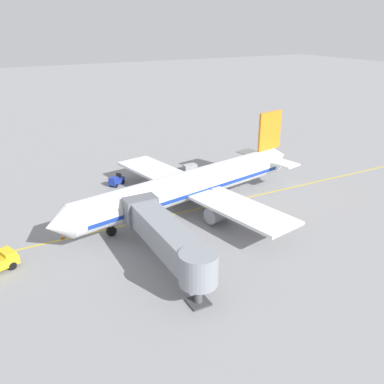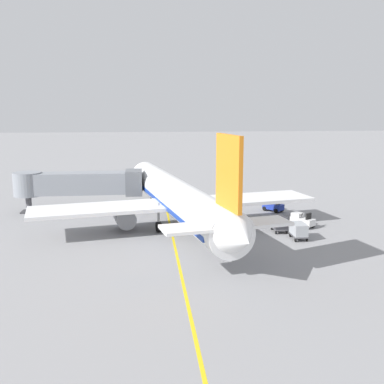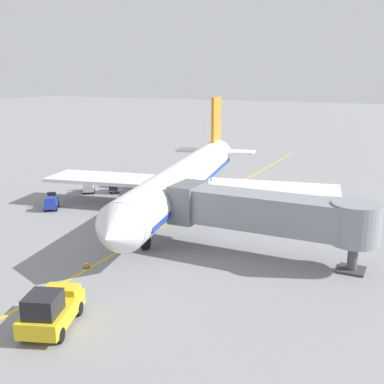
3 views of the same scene
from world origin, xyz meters
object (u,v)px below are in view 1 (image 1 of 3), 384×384
Objects in this scene: baggage_tug_lead at (116,181)px; safety_cone_nose_left at (63,236)px; baggage_tug_trailing at (159,170)px; baggage_cart_second_in_train at (190,168)px; baggage_cart_front at (177,173)px; jet_bridge at (167,237)px; parked_airliner at (190,185)px; ground_crew_wing_walker at (106,211)px.

baggage_tug_lead reaches higher than safety_cone_nose_left.
baggage_tug_trailing is 0.94× the size of baggage_cart_second_in_train.
baggage_cart_front is (-3.02, -1.65, 0.24)m from baggage_tug_trailing.
baggage_tug_trailing reaches higher than baggage_cart_front.
jet_bridge reaches higher than baggage_tug_lead.
parked_airliner is 12.76× the size of baggage_cart_second_in_train.
baggage_cart_second_in_train is at bearing -68.80° from baggage_cart_front.
baggage_cart_second_in_train is (-1.95, -4.41, 0.24)m from baggage_tug_trailing.
baggage_cart_front is at bearing 111.20° from baggage_cart_second_in_train.
jet_bridge is 27.14m from baggage_cart_second_in_train.
baggage_tug_trailing is 3.45m from baggage_cart_front.
baggage_tug_trailing is at bearing -6.93° from parked_airliner.
baggage_tug_lead is at bearing 77.74° from baggage_cart_front.
parked_airliner is at bearing -88.59° from safety_cone_nose_left.
baggage_cart_second_in_train is at bearing -113.86° from baggage_tug_trailing.
parked_airliner is 13.17m from baggage_cart_second_in_train.
jet_bridge reaches higher than safety_cone_nose_left.
ground_crew_wing_walker is at bearing 132.69° from baggage_tug_trailing.
baggage_tug_lead is at bearing 24.99° from parked_airliner.
parked_airliner is 13.76m from baggage_tug_trailing.
baggage_tug_trailing is (1.06, -7.41, 0.00)m from baggage_tug_lead.
baggage_tug_lead reaches higher than baggage_cart_second_in_train.
baggage_tug_lead is at bearing -24.55° from ground_crew_wing_walker.
ground_crew_wing_walker reaches higher than baggage_cart_front.
baggage_tug_lead is at bearing 85.67° from baggage_cart_second_in_train.
baggage_tug_lead is 7.48m from baggage_tug_trailing.
baggage_tug_lead is at bearing -6.55° from jet_bridge.
baggage_cart_second_in_train is 1.72× the size of ground_crew_wing_walker.
baggage_tug_lead and baggage_tug_trailing have the same top height.
safety_cone_nose_left is (-0.40, 16.27, -2.90)m from parked_airliner.
parked_airliner is at bearing -36.96° from jet_bridge.
parked_airliner reaches higher than baggage_tug_lead.
baggage_cart_front is (10.42, -3.28, -2.24)m from parked_airliner.
ground_crew_wing_walker is (-9.09, 16.38, 0.00)m from baggage_cart_second_in_train.
baggage_tug_lead is 0.94× the size of baggage_cart_second_in_train.
baggage_cart_front is 4.93× the size of safety_cone_nose_left.
ground_crew_wing_walker is (-9.98, 4.56, 0.24)m from baggage_tug_lead.
ground_crew_wing_walker is (-8.02, 13.61, 0.00)m from baggage_cart_front.
baggage_tug_lead is 0.94× the size of baggage_cart_front.
safety_cone_nose_left is (-13.84, 17.90, -0.42)m from baggage_tug_trailing.
baggage_cart_second_in_train is (11.49, -6.05, -2.24)m from parked_airliner.
baggage_cart_front is at bearing -151.44° from baggage_tug_trailing.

